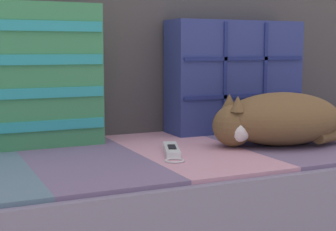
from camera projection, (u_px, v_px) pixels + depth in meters
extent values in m
cube|color=slate|center=(178.00, 188.00, 1.48)|extent=(2.10, 0.77, 0.23)
cube|color=slate|center=(81.00, 157.00, 1.33)|extent=(0.29, 0.69, 0.01)
cube|color=#C6899E|center=(181.00, 148.00, 1.45)|extent=(0.29, 0.69, 0.01)
cube|color=slate|center=(265.00, 141.00, 1.57)|extent=(0.29, 0.69, 0.01)
cube|color=#474242|center=(137.00, 57.00, 1.72)|extent=(2.10, 0.14, 0.49)
cube|color=navy|center=(234.00, 76.00, 1.72)|extent=(0.46, 0.13, 0.37)
cube|color=navy|center=(245.00, 96.00, 1.67)|extent=(0.45, 0.01, 0.01)
cube|color=navy|center=(225.00, 78.00, 1.63)|extent=(0.01, 0.01, 0.35)
cube|color=navy|center=(246.00, 59.00, 1.65)|extent=(0.45, 0.01, 0.01)
cube|color=navy|center=(265.00, 77.00, 1.69)|extent=(0.01, 0.01, 0.35)
cube|color=#3D8956|center=(25.00, 75.00, 1.44)|extent=(0.42, 0.13, 0.40)
cube|color=teal|center=(31.00, 127.00, 1.39)|extent=(0.41, 0.01, 0.03)
cube|color=teal|center=(30.00, 93.00, 1.38)|extent=(0.41, 0.01, 0.03)
cube|color=teal|center=(29.00, 60.00, 1.37)|extent=(0.41, 0.01, 0.03)
cube|color=teal|center=(28.00, 25.00, 1.36)|extent=(0.41, 0.01, 0.03)
ellipsoid|color=brown|center=(282.00, 119.00, 1.47)|extent=(0.38, 0.28, 0.15)
sphere|color=brown|center=(233.00, 126.00, 1.44)|extent=(0.12, 0.12, 0.12)
sphere|color=white|center=(239.00, 130.00, 1.41)|extent=(0.06, 0.06, 0.06)
ellipsoid|color=white|center=(278.00, 130.00, 1.41)|extent=(0.11, 0.05, 0.07)
cylinder|color=brown|center=(333.00, 135.00, 1.48)|extent=(0.16, 0.08, 0.03)
cone|color=brown|center=(238.00, 104.00, 1.40)|extent=(0.04, 0.04, 0.04)
cone|color=brown|center=(229.00, 101.00, 1.46)|extent=(0.04, 0.04, 0.04)
cube|color=white|center=(172.00, 150.00, 1.36)|extent=(0.09, 0.16, 0.02)
cube|color=black|center=(172.00, 147.00, 1.35)|extent=(0.04, 0.06, 0.00)
cube|color=black|center=(169.00, 145.00, 1.44)|extent=(0.03, 0.02, 0.02)
torus|color=silver|center=(175.00, 161.00, 1.26)|extent=(0.06, 0.06, 0.01)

